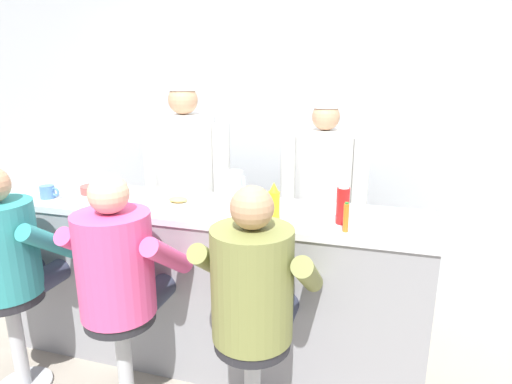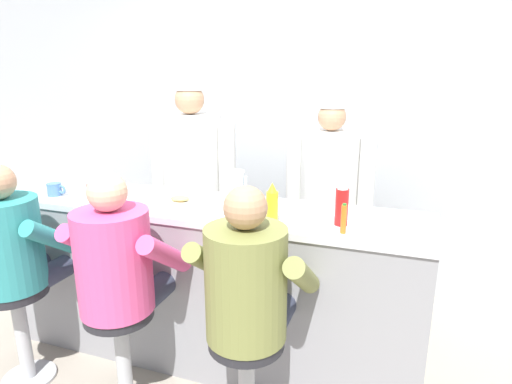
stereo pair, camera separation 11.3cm
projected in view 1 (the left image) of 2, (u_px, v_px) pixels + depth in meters
ground_plane at (188, 384)px, 2.59m from camera, size 20.00×20.00×0.00m
wall_back at (262, 128)px, 3.76m from camera, size 10.00×0.06×2.70m
diner_counter at (205, 283)px, 2.73m from camera, size 2.69×0.60×1.04m
ketchup_bottle_red at (343, 202)px, 2.25m from camera, size 0.07×0.07×0.25m
mustard_bottle_yellow at (274, 204)px, 2.26m from camera, size 0.06×0.06×0.22m
hot_sauce_bottle_orange at (346, 217)px, 2.14m from camera, size 0.03×0.03×0.15m
water_pitcher_clear at (233, 186)px, 2.65m from camera, size 0.14×0.12×0.19m
breakfast_plate at (178, 203)px, 2.60m from camera, size 0.26×0.26×0.05m
cereal_bowl at (93, 189)px, 2.85m from camera, size 0.17×0.17×0.05m
coffee_mug_white at (109, 191)px, 2.73m from camera, size 0.14×0.09×0.08m
coffee_mug_blue at (48, 192)px, 2.73m from camera, size 0.14×0.09×0.08m
diner_seated_teal at (8, 256)px, 2.38m from camera, size 0.57×0.56×1.35m
diner_seated_pink at (120, 272)px, 2.18m from camera, size 0.58×0.57×1.36m
diner_seated_olive at (254, 292)px, 1.98m from camera, size 0.57×0.57×1.35m
cook_in_whites_near at (186, 177)px, 3.37m from camera, size 0.73×0.47×1.87m
cook_in_whites_far at (323, 189)px, 3.32m from camera, size 0.68×0.43×1.73m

